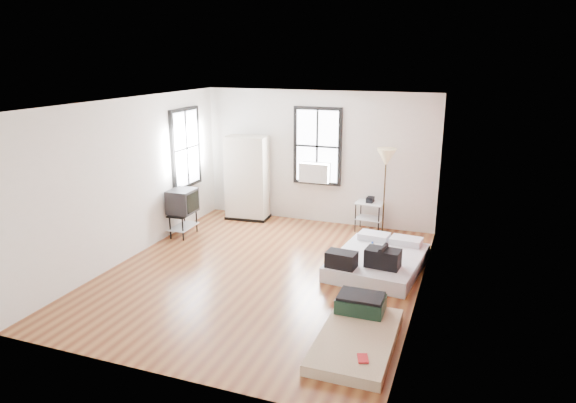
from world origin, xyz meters
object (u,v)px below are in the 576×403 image
at_px(mattress_main, 377,260).
at_px(tv_stand, 183,203).
at_px(mattress_bare, 358,330).
at_px(wardrobe, 247,178).
at_px(side_table, 370,208).
at_px(floor_lamp, 386,161).

relative_size(mattress_main, tv_stand, 2.10).
distance_m(mattress_bare, wardrobe, 5.41).
bearing_deg(wardrobe, mattress_bare, -54.78).
height_order(wardrobe, tv_stand, wardrobe).
height_order(mattress_main, wardrobe, wardrobe).
bearing_deg(wardrobe, tv_stand, -120.60).
xyz_separation_m(wardrobe, tv_stand, (-0.73, -1.48, -0.23)).
height_order(side_table, tv_stand, tv_stand).
relative_size(side_table, floor_lamp, 0.42).
bearing_deg(floor_lamp, mattress_main, -82.46).
xyz_separation_m(mattress_main, tv_stand, (-3.96, 0.36, 0.51)).
bearing_deg(tv_stand, wardrobe, 61.88).
height_order(mattress_main, side_table, side_table).
bearing_deg(wardrobe, side_table, -2.96).
relative_size(mattress_main, wardrobe, 1.09).
xyz_separation_m(mattress_main, wardrobe, (-3.23, 1.84, 0.75)).
distance_m(mattress_main, floor_lamp, 2.28).
relative_size(mattress_bare, wardrobe, 0.95).
height_order(wardrobe, floor_lamp, wardrobe).
height_order(floor_lamp, tv_stand, floor_lamp).
bearing_deg(floor_lamp, wardrobe, -180.00).
bearing_deg(tv_stand, mattress_main, -7.12).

